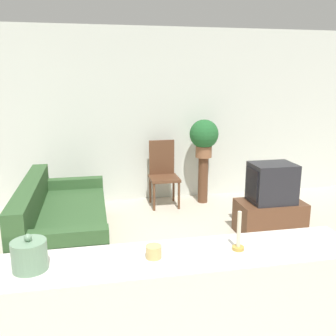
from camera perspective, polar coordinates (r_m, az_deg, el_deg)
wall_back at (r=5.93m, az=-7.56°, el=7.73°), size 9.00×0.06×2.70m
couch at (r=4.66m, az=-15.92°, el=-8.02°), size 0.95×2.03×0.77m
tv_stand at (r=4.99m, az=15.23°, el=-7.26°), size 0.83×0.49×0.42m
television at (r=4.85m, az=15.50°, el=-2.20°), size 0.54×0.42×0.49m
wooden_chair at (r=5.80m, az=-0.76°, el=-0.43°), size 0.44×0.44×1.00m
plant_stand at (r=5.96m, az=5.35°, el=-1.80°), size 0.16×0.16×0.73m
potted_plant at (r=5.81m, az=5.51°, el=4.88°), size 0.45×0.45×0.59m
foreground_counter at (r=2.43m, az=0.52°, el=-23.43°), size 2.25×0.44×0.97m
decorative_bowl at (r=2.13m, az=-20.36°, el=-12.35°), size 0.18×0.18×0.20m
candle_jar at (r=2.14m, az=-2.20°, el=-12.63°), size 0.09×0.09×0.07m
candlestick at (r=2.25m, az=10.70°, el=-10.37°), size 0.07×0.07×0.24m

